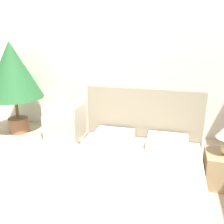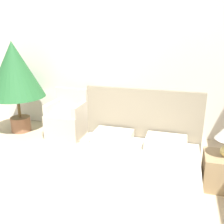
% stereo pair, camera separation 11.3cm
% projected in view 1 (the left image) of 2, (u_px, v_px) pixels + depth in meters
% --- Properties ---
extents(wall_back, '(10.00, 0.06, 2.90)m').
position_uv_depth(wall_back, '(122.00, 61.00, 4.89)').
color(wall_back, silver).
rests_on(wall_back, ground_plane).
extents(bed, '(1.72, 2.06, 1.22)m').
position_uv_depth(bed, '(131.00, 182.00, 3.00)').
color(bed, '#8C7A5B').
rests_on(bed, ground_plane).
extents(armchair_near_window_left, '(0.67, 0.63, 0.92)m').
position_uv_depth(armchair_near_window_left, '(66.00, 122.00, 4.91)').
color(armchair_near_window_left, beige).
rests_on(armchair_near_window_left, ground_plane).
extents(armchair_near_window_right, '(0.67, 0.63, 0.92)m').
position_uv_depth(armchair_near_window_right, '(111.00, 126.00, 4.69)').
color(armchair_near_window_right, beige).
rests_on(armchair_near_window_right, ground_plane).
extents(potted_palm, '(1.12, 1.12, 1.83)m').
position_uv_depth(potted_palm, '(12.00, 72.00, 4.84)').
color(potted_palm, brown).
rests_on(potted_palm, ground_plane).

